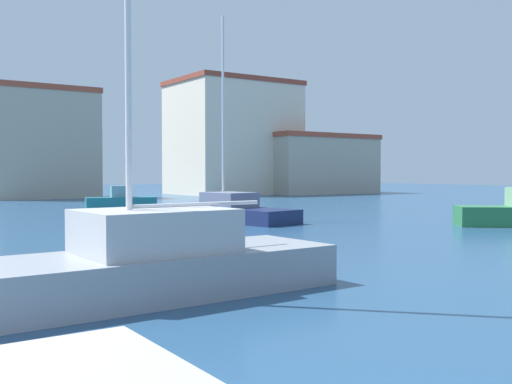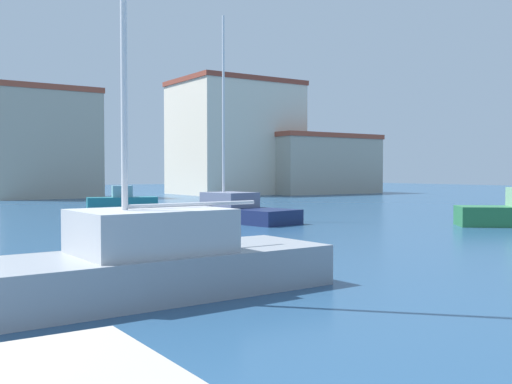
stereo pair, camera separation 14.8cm
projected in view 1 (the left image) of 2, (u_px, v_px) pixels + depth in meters
name	position (u px, v px, depth m)	size (l,w,h in m)	color
water	(198.00, 219.00, 30.03)	(160.00, 160.00, 0.00)	navy
sailboat_grey_inner_mooring	(135.00, 264.00, 11.28)	(8.47, 2.78, 12.86)	gray
motorboat_teal_outer_mooring	(121.00, 203.00, 36.17)	(4.32, 2.19, 1.55)	#1E707A
sailboat_navy_near_pier	(224.00, 210.00, 29.30)	(3.81, 8.70, 10.02)	#19234C
harbor_office	(42.00, 143.00, 54.12)	(9.25, 6.51, 10.01)	#B2A893
warehouse_block	(233.00, 138.00, 64.32)	(12.50, 9.80, 12.12)	beige
waterfront_apartments	(308.00, 164.00, 67.08)	(13.21, 9.99, 6.52)	#B2A893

